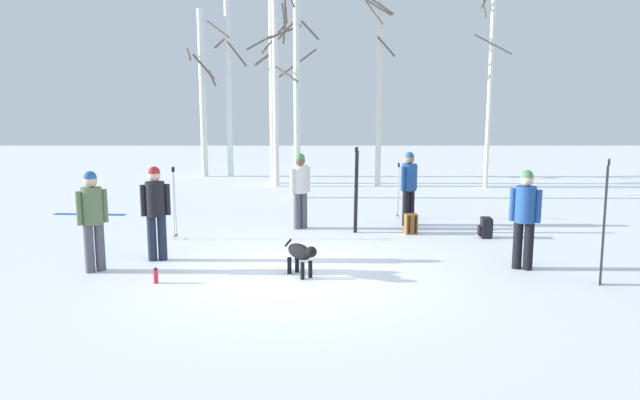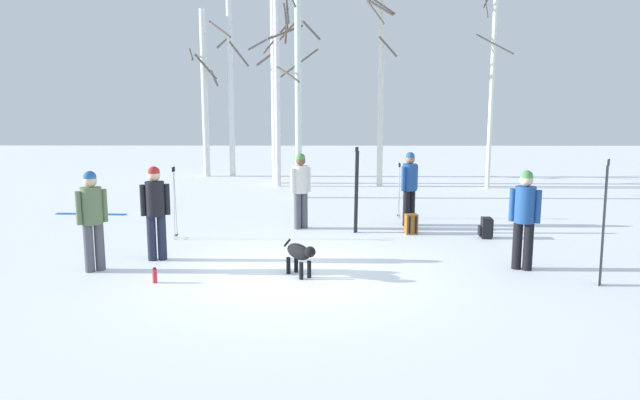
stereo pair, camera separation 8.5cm
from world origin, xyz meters
The scene contains 22 objects.
ground_plane centered at (0.00, 0.00, 0.00)m, with size 60.00×60.00×0.00m, color white.
person_0 centered at (-2.47, 0.91, 0.98)m, with size 0.50×0.34×1.72m.
person_1 centered at (0.04, 3.66, 0.98)m, with size 0.44×0.34×1.72m.
person_2 centered at (3.96, 0.33, 0.98)m, with size 0.48×0.34×1.72m.
person_3 centered at (-3.33, 0.19, 0.98)m, with size 0.43×0.36×1.72m.
person_4 centered at (2.54, 4.04, 0.98)m, with size 0.42×0.37×1.72m.
dog centered at (0.17, -0.11, 0.39)m, with size 0.56×0.75×0.57m.
ski_pair_planted_0 centered at (4.86, -0.61, 0.99)m, with size 0.15×0.21×1.99m.
ski_pair_planted_1 centered at (1.27, 3.26, 0.94)m, with size 0.11×0.15×1.89m.
ski_pair_lying_0 centered at (-5.43, 5.33, 0.01)m, with size 1.85×0.31×0.05m.
ski_poles_0 centered at (-2.56, 2.62, 0.81)m, with size 0.07×0.22×1.52m.
ski_poles_1 centered at (2.41, 4.88, 0.74)m, with size 0.07×0.21×1.38m.
backpack_0 centered at (3.99, 2.72, 0.21)m, with size 0.30×0.27×0.44m.
backpack_1 centered at (2.46, 3.12, 0.21)m, with size 0.29×0.31×0.44m.
water_bottle_0 centered at (-2.13, -0.48, 0.12)m, with size 0.07×0.07×0.25m.
birch_tree_0 centered at (-4.00, 13.33, 3.21)m, with size 1.19×1.00×6.29m.
birch_tree_1 centered at (-3.01, 13.39, 3.57)m, with size 1.47×1.28×6.95m.
birch_tree_2 centered at (-1.15, 11.38, 3.68)m, with size 1.43×1.18×7.19m.
birch_tree_3 centered at (-1.01, 10.59, 3.94)m, with size 1.41×1.41×7.67m.
birch_tree_4 centered at (-0.21, 8.11, 3.25)m, with size 1.59×1.59×6.43m.
birch_tree_5 centered at (2.46, 10.57, 3.81)m, with size 1.39×0.87×7.37m.
birch_tree_6 centered at (6.04, 10.18, 3.70)m, with size 1.18×1.14×7.20m.
Camera 1 is at (0.48, -9.53, 2.83)m, focal length 33.21 mm.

